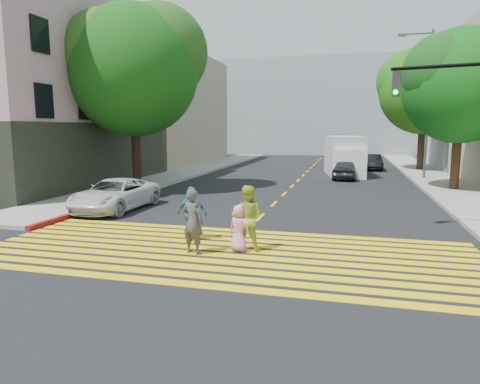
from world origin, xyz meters
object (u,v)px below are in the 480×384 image
at_px(tree_left, 135,64).
at_px(silver_car, 356,159).
at_px(pedestrian_woman, 247,218).
at_px(dark_car_parked, 372,162).
at_px(tree_right_far, 426,85).
at_px(dark_car_near, 346,169).
at_px(pedestrian_extra, 192,213).
at_px(pedestrian_man, 193,221).
at_px(tree_right_near, 463,80).
at_px(white_van, 345,157).
at_px(pedestrian_child, 239,228).
at_px(white_sedan, 115,195).

height_order(tree_left, silver_car, tree_left).
height_order(pedestrian_woman, dark_car_parked, pedestrian_woman).
bearing_deg(silver_car, dark_car_parked, 104.77).
relative_size(tree_right_far, dark_car_near, 2.56).
height_order(tree_left, pedestrian_extra, tree_left).
bearing_deg(pedestrian_extra, pedestrian_man, 115.81).
bearing_deg(pedestrian_woman, tree_right_far, -111.54).
distance_m(tree_right_near, pedestrian_man, 17.72).
height_order(silver_car, dark_car_parked, dark_car_parked).
xyz_separation_m(pedestrian_extra, white_van, (4.10, 19.50, 0.50)).
bearing_deg(tree_right_far, white_van, -142.49).
bearing_deg(pedestrian_child, dark_car_near, -79.69).
xyz_separation_m(dark_car_parked, white_van, (-2.12, -4.85, 0.69)).
height_order(tree_right_far, silver_car, tree_right_far).
height_order(dark_car_near, silver_car, dark_car_near).
xyz_separation_m(white_sedan, dark_car_parked, (10.98, 20.66, -0.01)).
bearing_deg(white_van, tree_right_near, -57.65).
height_order(tree_right_near, white_sedan, tree_right_near).
bearing_deg(silver_car, dark_car_near, 78.17).
xyz_separation_m(pedestrian_extra, dark_car_near, (4.23, 17.22, -0.16)).
xyz_separation_m(pedestrian_woman, pedestrian_extra, (-1.83, 0.63, -0.09)).
bearing_deg(white_van, pedestrian_child, -105.82).
bearing_deg(tree_left, pedestrian_child, -50.64).
height_order(tree_right_near, dark_car_parked, tree_right_near).
bearing_deg(dark_car_near, tree_right_far, -125.56).
xyz_separation_m(tree_right_near, silver_car, (-4.97, 14.52, -5.17)).
height_order(pedestrian_extra, dark_car_near, pedestrian_extra).
bearing_deg(pedestrian_woman, white_sedan, -36.70).
bearing_deg(tree_right_far, pedestrian_man, -110.24).
distance_m(tree_right_far, dark_car_near, 10.55).
distance_m(pedestrian_man, silver_car, 29.06).
relative_size(tree_right_near, tree_right_far, 0.88).
height_order(pedestrian_child, dark_car_parked, pedestrian_child).
relative_size(dark_car_near, dark_car_parked, 1.01).
xyz_separation_m(tree_right_near, pedestrian_extra, (-9.93, -12.87, -4.98)).
xyz_separation_m(pedestrian_man, silver_car, (4.43, 28.72, -0.27)).
bearing_deg(silver_car, pedestrian_extra, 72.04).
bearing_deg(tree_right_near, pedestrian_child, -121.11).
bearing_deg(dark_car_near, pedestrian_man, 83.19).
distance_m(tree_right_far, pedestrian_extra, 26.49).
height_order(pedestrian_woman, silver_car, pedestrian_woman).
bearing_deg(white_van, white_sedan, -128.27).
distance_m(tree_left, pedestrian_woman, 14.19).
bearing_deg(dark_car_parked, white_sedan, -121.68).
relative_size(tree_right_far, pedestrian_man, 5.55).
distance_m(tree_right_near, white_van, 9.90).
distance_m(dark_car_near, white_van, 2.37).
distance_m(pedestrian_man, white_van, 21.13).
relative_size(tree_right_far, pedestrian_child, 7.56).
bearing_deg(white_van, pedestrian_man, -108.71).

